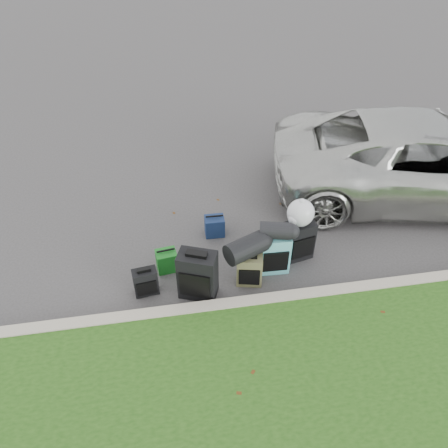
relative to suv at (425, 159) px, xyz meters
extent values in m
plane|color=#383535|center=(-3.68, -1.19, -0.74)|extent=(120.00, 120.00, 0.00)
cube|color=#9E937F|center=(-3.68, -2.19, -0.67)|extent=(120.00, 0.18, 0.15)
imported|color=#B7B7B2|center=(0.00, 0.00, 0.00)|extent=(5.74, 3.52, 1.49)
cube|color=black|center=(-5.02, -1.68, -0.53)|extent=(0.36, 0.23, 0.43)
cube|color=black|center=(-4.29, -1.82, -0.37)|extent=(0.60, 0.48, 0.75)
cube|color=#47472B|center=(-3.53, -1.72, -0.49)|extent=(0.41, 0.30, 0.50)
cube|color=teal|center=(-3.12, -1.51, -0.42)|extent=(0.46, 0.29, 0.65)
cube|color=black|center=(-2.67, -1.30, -0.41)|extent=(0.49, 0.35, 0.66)
cube|color=#176A1D|center=(-4.70, -1.25, -0.57)|extent=(0.33, 0.28, 0.34)
cube|color=#16274D|center=(-3.87, -0.56, -0.57)|extent=(0.32, 0.25, 0.34)
cylinder|color=black|center=(-3.59, -1.69, -0.08)|extent=(0.67, 0.53, 0.32)
cylinder|color=black|center=(-3.13, -1.52, 0.03)|extent=(0.50, 0.35, 0.25)
sphere|color=silver|center=(-2.70, -1.29, 0.12)|extent=(0.40, 0.40, 0.40)
camera|label=1|loc=(-4.61, -6.05, 4.03)|focal=35.00mm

